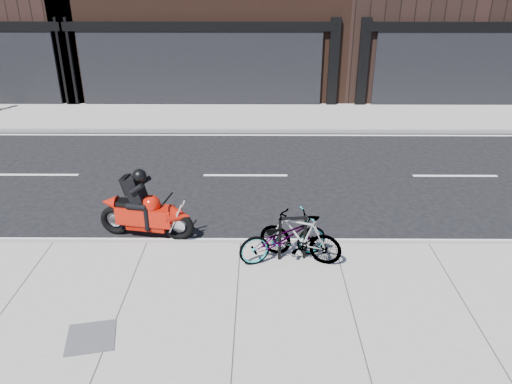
{
  "coord_description": "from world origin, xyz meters",
  "views": [
    {
      "loc": [
        0.39,
        -11.16,
        5.57
      ],
      "look_at": [
        0.32,
        -1.08,
        0.9
      ],
      "focal_mm": 35.0,
      "sensor_mm": 36.0,
      "label": 1
    }
  ],
  "objects_px": {
    "motorcycle": "(149,210)",
    "bicycle_front": "(283,238)",
    "bicycle_rear": "(300,237)",
    "bike_rack": "(293,234)",
    "utility_grate": "(91,337)"
  },
  "relations": [
    {
      "from": "bike_rack",
      "to": "bicycle_rear",
      "type": "distance_m",
      "value": 0.16
    },
    {
      "from": "utility_grate",
      "to": "bike_rack",
      "type": "bearing_deg",
      "value": 35.26
    },
    {
      "from": "bicycle_front",
      "to": "bicycle_rear",
      "type": "height_order",
      "value": "bicycle_rear"
    },
    {
      "from": "utility_grate",
      "to": "motorcycle",
      "type": "bearing_deg",
      "value": 85.23
    },
    {
      "from": "motorcycle",
      "to": "bicycle_front",
      "type": "bearing_deg",
      "value": -10.21
    },
    {
      "from": "bike_rack",
      "to": "bicycle_rear",
      "type": "height_order",
      "value": "bicycle_rear"
    },
    {
      "from": "bike_rack",
      "to": "motorcycle",
      "type": "distance_m",
      "value": 3.23
    },
    {
      "from": "motorcycle",
      "to": "utility_grate",
      "type": "xyz_separation_m",
      "value": [
        -0.29,
        -3.43,
        -0.52
      ]
    },
    {
      "from": "bicycle_front",
      "to": "bicycle_rear",
      "type": "bearing_deg",
      "value": -109.07
    },
    {
      "from": "bicycle_rear",
      "to": "bicycle_front",
      "type": "bearing_deg",
      "value": -68.7
    },
    {
      "from": "bicycle_rear",
      "to": "utility_grate",
      "type": "xyz_separation_m",
      "value": [
        -3.49,
        -2.36,
        -0.5
      ]
    },
    {
      "from": "bicycle_front",
      "to": "bike_rack",
      "type": "bearing_deg",
      "value": -109.07
    },
    {
      "from": "bicycle_front",
      "to": "bicycle_rear",
      "type": "relative_size",
      "value": 1.09
    },
    {
      "from": "bicycle_front",
      "to": "motorcycle",
      "type": "bearing_deg",
      "value": 50.32
    },
    {
      "from": "bike_rack",
      "to": "utility_grate",
      "type": "distance_m",
      "value": 4.12
    }
  ]
}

